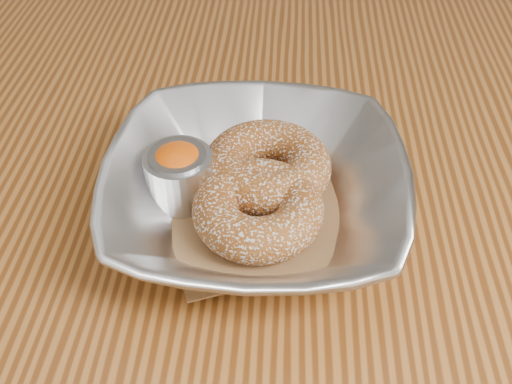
# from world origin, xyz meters

# --- Properties ---
(table) EXTENTS (1.20, 0.80, 0.75)m
(table) POSITION_xyz_m (0.00, 0.00, 0.65)
(table) COLOR brown
(table) RESTS_ON ground_plane
(serving_bowl) EXTENTS (0.24, 0.24, 0.06)m
(serving_bowl) POSITION_xyz_m (-0.07, -0.02, 0.78)
(serving_bowl) COLOR silver
(serving_bowl) RESTS_ON table
(parchment) EXTENTS (0.19, 0.19, 0.00)m
(parchment) POSITION_xyz_m (-0.07, -0.02, 0.76)
(parchment) COLOR brown
(parchment) RESTS_ON table
(donut_back) EXTENTS (0.11, 0.11, 0.04)m
(donut_back) POSITION_xyz_m (-0.07, 0.01, 0.78)
(donut_back) COLOR #914B1B
(donut_back) RESTS_ON parchment
(donut_front) EXTENTS (0.11, 0.11, 0.04)m
(donut_front) POSITION_xyz_m (-0.07, -0.03, 0.78)
(donut_front) COLOR #914B1B
(donut_front) RESTS_ON parchment
(ramekin) EXTENTS (0.06, 0.06, 0.05)m
(ramekin) POSITION_xyz_m (-0.14, -0.00, 0.78)
(ramekin) COLOR silver
(ramekin) RESTS_ON table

